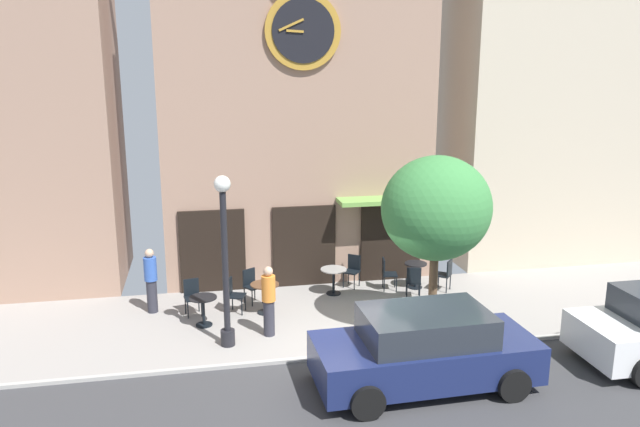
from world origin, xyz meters
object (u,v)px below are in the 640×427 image
cafe_table_center_right (334,276)px  cafe_chair_under_awning (192,294)px  cafe_chair_facing_street (387,272)px  parked_car_navy (425,349)px  street_tree (436,209)px  cafe_chair_by_entrance (353,268)px  cafe_table_leftmost (416,271)px  cafe_chair_curbside (446,273)px  street_lamp (225,262)px  cafe_table_rightmost (203,306)px  pedestrian_blue (151,280)px  cafe_table_near_door (265,292)px  cafe_chair_outer (251,283)px  pedestrian_orange (269,300)px  cafe_chair_near_lamp (414,280)px  cafe_chair_mid_row (234,293)px

cafe_table_center_right → cafe_chair_under_awning: (-3.78, -0.69, 0.02)m
cafe_chair_facing_street → parked_car_navy: parked_car_navy is taller
cafe_chair_under_awning → street_tree: bearing=-21.8°
street_tree → cafe_chair_by_entrance: street_tree is taller
cafe_table_leftmost → cafe_chair_curbside: (0.74, -0.40, 0.05)m
street_lamp → street_tree: size_ratio=0.92×
cafe_table_rightmost → cafe_chair_by_entrance: 4.63m
cafe_table_leftmost → parked_car_navy: parked_car_navy is taller
cafe_table_center_right → pedestrian_blue: 4.81m
cafe_table_near_door → cafe_chair_outer: cafe_chair_outer is taller
cafe_chair_under_awning → parked_car_navy: (4.44, -4.55, 0.23)m
cafe_table_center_right → cafe_chair_facing_street: size_ratio=0.80×
cafe_chair_by_entrance → cafe_table_leftmost: bearing=-15.5°
cafe_chair_under_awning → cafe_table_rightmost: bearing=-71.6°
cafe_chair_outer → cafe_chair_under_awning: bearing=-161.4°
cafe_chair_outer → pedestrian_orange: (0.22, -2.15, 0.33)m
cafe_table_leftmost → cafe_chair_curbside: cafe_chair_curbside is taller
cafe_table_rightmost → cafe_table_near_door: cafe_table_near_door is taller
cafe_table_leftmost → cafe_chair_curbside: bearing=-28.3°
cafe_chair_facing_street → cafe_chair_outer: size_ratio=1.00×
cafe_chair_curbside → parked_car_navy: 5.46m
cafe_table_near_door → cafe_table_center_right: 2.22m
cafe_table_leftmost → cafe_chair_facing_street: (-0.84, 0.01, 0.05)m
street_tree → cafe_chair_curbside: 3.79m
cafe_chair_curbside → cafe_table_center_right: bearing=173.3°
cafe_chair_outer → cafe_chair_curbside: bearing=-2.0°
cafe_chair_by_entrance → pedestrian_orange: pedestrian_orange is taller
street_lamp → cafe_chair_near_lamp: bearing=20.9°
cafe_table_rightmost → cafe_table_center_right: (3.52, 1.48, 0.01)m
pedestrian_orange → cafe_chair_under_awning: bearing=136.8°
cafe_chair_mid_row → pedestrian_blue: (-2.03, 0.42, 0.33)m
cafe_table_near_door → cafe_chair_facing_street: bearing=16.3°
cafe_table_rightmost → cafe_chair_under_awning: 0.83m
cafe_table_center_right → cafe_table_leftmost: (2.36, 0.03, -0.03)m
cafe_table_near_door → pedestrian_orange: pedestrian_orange is taller
cafe_chair_facing_street → pedestrian_blue: bearing=-176.3°
cafe_chair_by_entrance → pedestrian_orange: size_ratio=0.54×
cafe_table_leftmost → parked_car_navy: bearing=-107.9°
street_lamp → street_tree: 4.84m
cafe_table_center_right → cafe_chair_curbside: cafe_chair_curbside is taller
cafe_chair_by_entrance → pedestrian_blue: size_ratio=0.54×
pedestrian_orange → parked_car_navy: pedestrian_orange is taller
cafe_chair_under_awning → cafe_chair_by_entrance: 4.60m
cafe_table_center_right → parked_car_navy: size_ratio=0.17×
cafe_chair_by_entrance → parked_car_navy: 5.75m
cafe_table_near_door → cafe_table_leftmost: (4.35, 1.02, -0.07)m
cafe_table_near_door → pedestrian_blue: 2.88m
cafe_table_leftmost → cafe_chair_mid_row: 5.19m
cafe_chair_under_awning → cafe_chair_outer: 1.61m
pedestrian_orange → parked_car_navy: (2.70, -2.91, -0.10)m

